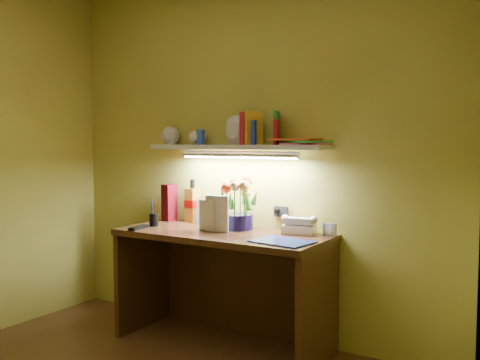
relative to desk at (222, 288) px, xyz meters
name	(u,v)px	position (x,y,z in m)	size (l,w,h in m)	color
desk	(222,288)	(0.00, 0.00, 0.00)	(1.40, 0.60, 0.75)	#3B2310
flower_bouquet	(238,203)	(0.03, 0.15, 0.55)	(0.22, 0.22, 0.35)	#100B38
telephone	(299,225)	(0.46, 0.19, 0.43)	(0.20, 0.15, 0.12)	beige
desk_clock	(330,229)	(0.65, 0.23, 0.41)	(0.08, 0.04, 0.08)	#B0B1B5
whisky_bottle	(192,201)	(-0.42, 0.25, 0.53)	(0.08, 0.08, 0.31)	#BE7524
whisky_box	(169,203)	(-0.61, 0.21, 0.51)	(0.09, 0.09, 0.27)	#50050E
pen_cup	(154,216)	(-0.53, -0.06, 0.45)	(0.06, 0.06, 0.15)	black
art_card	(208,212)	(-0.25, 0.20, 0.46)	(0.18, 0.04, 0.18)	white
tv_remote	(139,228)	(-0.54, -0.20, 0.38)	(0.05, 0.18, 0.02)	black
blue_folder	(282,242)	(0.50, -0.12, 0.38)	(0.33, 0.24, 0.01)	blue
desk_book_a	(199,214)	(-0.18, 0.00, 0.48)	(0.15, 0.02, 0.21)	beige
desk_book_b	(205,213)	(-0.12, -0.02, 0.49)	(0.17, 0.02, 0.24)	silver
wall_shelf	(236,141)	(-0.01, 0.18, 0.96)	(1.33, 0.32, 0.25)	silver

